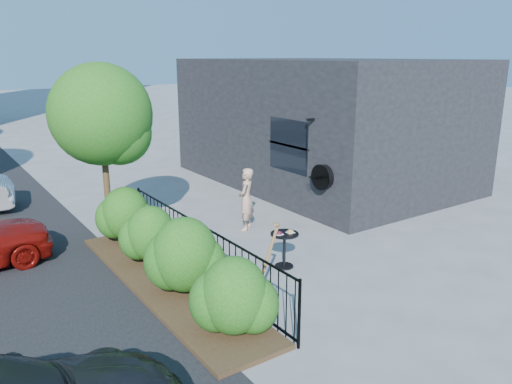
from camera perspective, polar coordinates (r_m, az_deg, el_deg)
ground at (r=10.57m, az=0.86°, el=-7.60°), size 120.00×120.00×0.00m
shop_building at (r=16.82m, az=7.39°, el=8.01°), size 6.22×9.00×4.00m
fence at (r=9.63m, az=-6.48°, el=-6.46°), size 0.05×6.05×1.10m
planting_bed at (r=9.56m, az=-10.14°, el=-10.18°), size 1.30×6.00×0.08m
shrubs at (r=9.42m, az=-10.03°, el=-6.19°), size 1.10×5.60×1.24m
patio_tree at (r=11.30m, az=-16.86°, el=7.81°), size 2.20×2.20×3.94m
cafe_table at (r=10.00m, az=3.27°, el=-5.93°), size 0.57×0.57×0.76m
woman at (r=12.05m, az=-1.14°, el=-0.83°), size 0.66×0.64×1.53m
shovel at (r=8.31m, az=0.87°, el=-9.22°), size 0.55×0.20×1.53m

